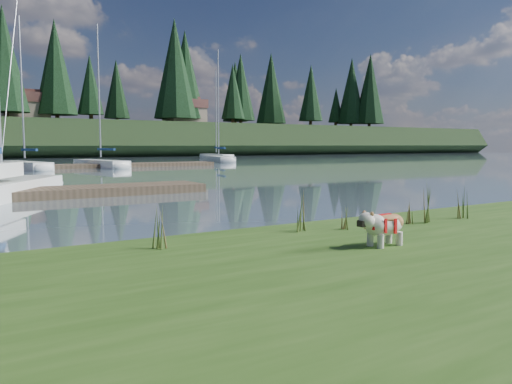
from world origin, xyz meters
TOP-DOWN VIEW (x-y plane):
  - ground at (0.00, 30.00)m, footprint 200.00×200.00m
  - bank at (0.00, -6.00)m, footprint 60.00×9.00m
  - bulldog at (0.94, -3.76)m, footprint 0.81×0.37m
  - sailboat_main at (-2.66, 9.52)m, footprint 5.82×8.51m
  - dock_far at (2.00, 30.00)m, footprint 26.00×2.20m
  - sailboat_bg_2 at (0.40, 30.30)m, footprint 3.07×7.15m
  - sailboat_bg_3 at (5.87, 31.03)m, footprint 2.97×7.53m
  - sailboat_bg_4 at (19.90, 37.85)m, footprint 3.08×7.92m
  - sailboat_bg_5 at (25.00, 48.52)m, footprint 1.78×7.82m
  - weed_0 at (0.67, -2.22)m, footprint 0.17×0.14m
  - weed_1 at (1.37, -2.48)m, footprint 0.17×0.14m
  - weed_2 at (3.13, -2.71)m, footprint 0.17×0.14m
  - weed_3 at (-1.73, -2.29)m, footprint 0.17×0.14m
  - weed_4 at (2.69, -2.63)m, footprint 0.17×0.14m
  - weed_5 at (4.10, -2.73)m, footprint 0.17×0.14m
  - mud_lip at (0.00, -1.60)m, footprint 60.00×0.50m
  - conifer_4 at (3.00, 66.00)m, footprint 6.16×6.16m
  - conifer_5 at (15.00, 70.00)m, footprint 3.96×3.96m
  - conifer_6 at (28.00, 68.00)m, footprint 7.04×7.04m
  - conifer_7 at (42.00, 71.00)m, footprint 5.28×5.28m
  - conifer_8 at (55.00, 67.00)m, footprint 4.62×4.62m
  - conifer_9 at (68.00, 70.00)m, footprint 5.94×5.94m
  - house_1 at (6.00, 71.00)m, footprint 6.30×5.30m
  - house_2 at (30.00, 69.00)m, footprint 6.30×5.30m

SIDE VIEW (x-z plane):
  - ground at x=0.00m, z-range 0.00..0.00m
  - mud_lip at x=0.00m, z-range 0.00..0.14m
  - dock_far at x=2.00m, z-range 0.00..0.30m
  - bank at x=0.00m, z-range 0.00..0.35m
  - sailboat_bg_5 at x=25.00m, z-range -5.25..5.89m
  - sailboat_bg_4 at x=19.90m, z-range -5.42..6.07m
  - sailboat_bg_3 at x=5.87m, z-range -5.14..5.79m
  - sailboat_bg_2 at x=0.40m, z-range -5.00..5.66m
  - sailboat_main at x=-2.66m, z-range -5.91..6.75m
  - weed_1 at x=1.37m, z-range 0.31..0.76m
  - weed_4 at x=2.69m, z-range 0.31..0.79m
  - weed_3 at x=-1.73m, z-range 0.30..0.88m
  - weed_0 at x=0.67m, z-range 0.29..1.00m
  - weed_5 at x=4.10m, z-range 0.29..1.01m
  - bulldog at x=0.94m, z-range 0.41..0.90m
  - weed_2 at x=3.13m, z-range 0.29..1.03m
  - house_1 at x=6.00m, z-range 4.99..9.64m
  - house_2 at x=30.00m, z-range 4.99..9.64m
  - conifer_5 at x=15.00m, z-range 5.65..16.00m
  - conifer_8 at x=55.00m, z-range 5.62..17.40m
  - conifer_7 at x=42.00m, z-range 5.59..18.79m
  - conifer_9 at x=68.00m, z-range 5.55..20.18m
  - conifer_4 at x=3.00m, z-range 5.54..20.64m
  - conifer_6 at x=28.00m, z-range 5.49..22.49m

